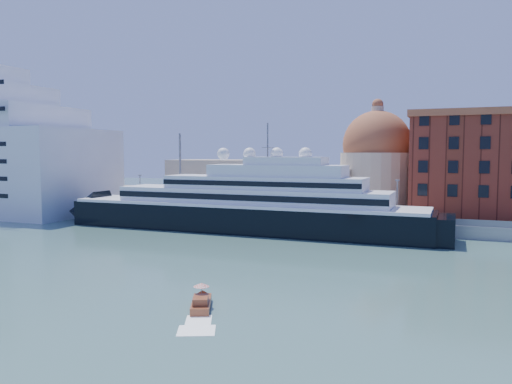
% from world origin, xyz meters
% --- Properties ---
extents(ground, '(400.00, 400.00, 0.00)m').
position_xyz_m(ground, '(0.00, 0.00, 0.00)').
color(ground, '#335852').
rests_on(ground, ground).
extents(quay, '(180.00, 10.00, 2.50)m').
position_xyz_m(quay, '(0.00, 34.00, 1.25)').
color(quay, gray).
rests_on(quay, ground).
extents(land, '(260.00, 72.00, 2.00)m').
position_xyz_m(land, '(0.00, 75.00, 1.00)').
color(land, slate).
rests_on(land, ground).
extents(quay_fence, '(180.00, 0.10, 1.20)m').
position_xyz_m(quay_fence, '(0.00, 29.50, 3.10)').
color(quay_fence, slate).
rests_on(quay_fence, quay).
extents(superyacht, '(85.43, 11.84, 25.53)m').
position_xyz_m(superyacht, '(-2.31, 23.00, 4.41)').
color(superyacht, black).
rests_on(superyacht, ground).
extents(service_barge, '(12.21, 4.71, 2.70)m').
position_xyz_m(service_barge, '(-58.90, 21.99, 0.78)').
color(service_barge, white).
rests_on(service_barge, ground).
extents(water_taxi, '(4.01, 5.86, 2.65)m').
position_xyz_m(water_taxi, '(16.82, -25.50, 0.64)').
color(water_taxi, maroon).
rests_on(water_taxi, ground).
extents(church, '(66.00, 18.00, 25.50)m').
position_xyz_m(church, '(6.39, 57.72, 10.91)').
color(church, beige).
rests_on(church, land).
extents(lamp_posts, '(120.80, 2.40, 18.00)m').
position_xyz_m(lamp_posts, '(-12.67, 32.27, 9.84)').
color(lamp_posts, slate).
rests_on(lamp_posts, quay).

